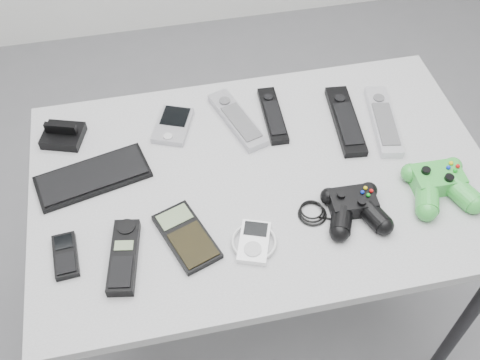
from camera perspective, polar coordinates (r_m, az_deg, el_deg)
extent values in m
plane|color=slate|center=(1.88, 1.90, -16.18)|extent=(3.50, 3.50, 0.00)
cube|color=gray|center=(1.32, 2.34, 0.01)|extent=(1.07, 0.69, 0.03)
cylinder|color=black|center=(1.64, 21.85, -13.23)|extent=(0.03, 0.03, 0.69)
cylinder|color=black|center=(1.79, -15.74, -2.57)|extent=(0.03, 0.03, 0.69)
cylinder|color=black|center=(1.91, 14.31, 2.25)|extent=(0.03, 0.03, 0.69)
cube|color=black|center=(1.34, -14.73, 0.36)|extent=(0.27, 0.17, 0.02)
cube|color=black|center=(1.44, -17.64, 4.67)|extent=(0.12, 0.11, 0.05)
cube|color=#A1A1A7|center=(1.42, -6.83, 5.58)|extent=(0.12, 0.15, 0.02)
cube|color=#A1A1A7|center=(1.42, -0.31, 6.21)|extent=(0.12, 0.22, 0.02)
cube|color=black|center=(1.44, 3.34, 6.63)|extent=(0.05, 0.20, 0.02)
cube|color=black|center=(1.44, 10.67, 6.02)|extent=(0.08, 0.24, 0.02)
cube|color=silver|center=(1.46, 14.36, 5.93)|extent=(0.09, 0.24, 0.02)
cube|color=black|center=(1.23, -17.31, -7.33)|extent=(0.06, 0.11, 0.02)
cube|color=black|center=(1.19, -11.72, -7.61)|extent=(0.08, 0.18, 0.03)
cube|color=black|center=(1.20, -5.45, -5.71)|extent=(0.14, 0.19, 0.02)
cube|color=white|center=(1.19, 1.43, -6.28)|extent=(0.13, 0.13, 0.02)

